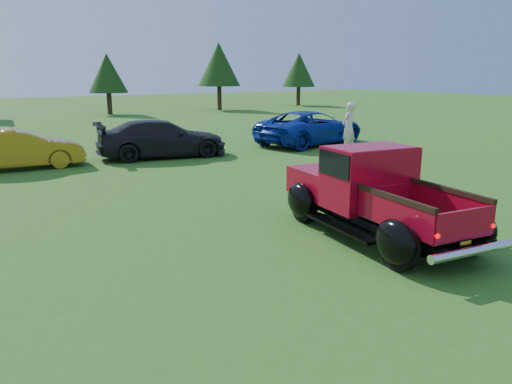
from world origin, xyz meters
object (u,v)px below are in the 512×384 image
(tree_mid_right, at_px, (107,73))
(show_car_blue, at_px, (311,128))
(tree_east, at_px, (219,65))
(spectator, at_px, (349,128))
(pickup_truck, at_px, (368,192))
(show_car_yellow, at_px, (19,149))
(show_car_grey, at_px, (162,139))
(tree_far_east, at_px, (299,70))

(tree_mid_right, distance_m, show_car_blue, 20.62)
(tree_east, xyz_separation_m, spectator, (-6.80, -22.51, -2.68))
(pickup_truck, distance_m, show_car_yellow, 11.79)
(show_car_grey, bearing_deg, tree_mid_right, -0.93)
(tree_far_east, distance_m, show_car_yellow, 33.78)
(show_car_grey, xyz_separation_m, show_car_blue, (6.71, -0.38, 0.04))
(tree_mid_right, bearing_deg, spectator, -84.54)
(tree_mid_right, relative_size, show_car_blue, 0.85)
(tree_mid_right, xyz_separation_m, tree_east, (9.00, -0.50, 0.68))
(tree_mid_right, relative_size, tree_far_east, 0.92)
(pickup_truck, height_order, show_car_blue, pickup_truck)
(tree_mid_right, distance_m, show_car_yellow, 21.73)
(pickup_truck, bearing_deg, tree_far_east, 61.72)
(tree_mid_right, relative_size, pickup_truck, 0.92)
(show_car_yellow, height_order, spectator, spectator)
(tree_east, xyz_separation_m, show_car_blue, (-6.50, -19.84, -2.93))
(show_car_yellow, bearing_deg, spectator, -103.42)
(tree_mid_right, distance_m, tree_east, 9.04)
(show_car_blue, distance_m, spectator, 2.69)
(show_car_grey, bearing_deg, tree_far_east, -36.36)
(tree_far_east, relative_size, show_car_grey, 1.02)
(tree_far_east, relative_size, spectator, 2.45)
(tree_far_east, xyz_separation_m, show_car_blue, (-15.50, -20.84, -2.52))
(show_car_blue, bearing_deg, tree_far_east, -46.93)
(pickup_truck, height_order, show_car_grey, pickup_truck)
(tree_east, xyz_separation_m, tree_far_east, (9.00, 1.00, -0.41))
(show_car_blue, bearing_deg, spectator, 163.27)
(show_car_yellow, relative_size, show_car_blue, 0.75)
(show_car_grey, distance_m, show_car_blue, 6.72)
(pickup_truck, height_order, show_car_yellow, pickup_truck)
(pickup_truck, distance_m, show_car_blue, 12.21)
(tree_mid_right, distance_m, spectator, 23.20)
(tree_mid_right, xyz_separation_m, show_car_blue, (2.50, -20.34, -2.25))
(show_car_yellow, distance_m, show_car_grey, 4.79)
(show_car_yellow, bearing_deg, show_car_grey, -90.51)
(tree_mid_right, distance_m, show_car_grey, 20.53)
(spectator, bearing_deg, show_car_blue, -113.67)
(tree_mid_right, distance_m, tree_far_east, 18.01)
(tree_east, distance_m, show_car_yellow, 26.44)
(tree_east, relative_size, show_car_blue, 1.04)
(tree_mid_right, bearing_deg, pickup_truck, -98.08)
(tree_mid_right, relative_size, show_car_yellow, 1.13)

